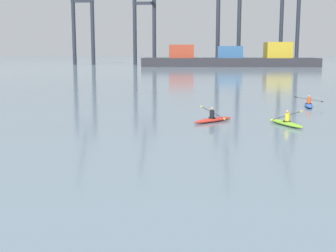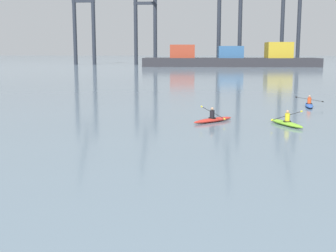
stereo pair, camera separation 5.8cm
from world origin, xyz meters
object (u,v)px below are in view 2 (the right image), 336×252
container_barge (231,59)px  kayak_red (213,119)px  gantry_crane_west (83,12)px  kayak_blue (309,105)px  gantry_crane_west_mid (145,13)px  gantry_crane_east_mid (230,7)px  gantry_crane_east (292,4)px  kayak_lime (286,123)px

container_barge → kayak_red: container_barge is taller
gantry_crane_west → kayak_blue: (44.39, -108.15, -16.43)m
gantry_crane_west_mid → gantry_crane_east_mid: 26.97m
gantry_crane_east → kayak_blue: bearing=-100.7°
gantry_crane_east → kayak_red: gantry_crane_east is taller
gantry_crane_west → gantry_crane_west_mid: 19.46m
gantry_crane_west_mid → kayak_lime: (21.25, -119.14, -16.02)m
gantry_crane_west_mid → gantry_crane_east: size_ratio=0.90×
gantry_crane_west_mid → kayak_blue: gantry_crane_west_mid is taller
container_barge → kayak_red: 103.46m
kayak_blue → kayak_lime: same height
gantry_crane_west → kayak_lime: bearing=-71.0°
container_barge → kayak_red: bearing=-95.2°
gantry_crane_east → gantry_crane_west: bearing=-178.5°
gantry_crane_west → gantry_crane_east_mid: size_ratio=0.97×
gantry_crane_west → kayak_blue: 118.06m
gantry_crane_east_mid → kayak_blue: 104.27m
gantry_crane_west → gantry_crane_east_mid: 45.83m
container_barge → gantry_crane_east_mid: 17.26m
container_barge → kayak_blue: bearing=-90.7°
kayak_red → container_barge: bearing=84.8°
kayak_lime → gantry_crane_west_mid: bearing=100.1°
gantry_crane_east_mid → kayak_red: 113.05m
gantry_crane_west_mid → kayak_blue: size_ratio=9.69×
gantry_crane_east_mid → kayak_red: bearing=-94.8°
gantry_crane_west_mid → gantry_crane_east_mid: gantry_crane_east_mid is taller
kayak_lime → kayak_blue: bearing=68.8°
gantry_crane_east → gantry_crane_west_mid: bearing=-179.5°
gantry_crane_west_mid → kayak_lime: size_ratio=9.90×
container_barge → kayak_blue: container_barge is taller
gantry_crane_east → kayak_lime: size_ratio=11.03×
gantry_crane_east_mid → kayak_blue: size_ratio=10.76×
kayak_lime → gantry_crane_west: bearing=109.0°
gantry_crane_east_mid → kayak_blue: bearing=-90.6°
container_barge → gantry_crane_west_mid: size_ratio=1.47×
container_barge → gantry_crane_west_mid: 33.21m
gantry_crane_west_mid → kayak_lime: bearing=-79.9°
gantry_crane_east → kayak_blue: 113.37m
container_barge → kayak_red: size_ratio=17.21×
gantry_crane_west → gantry_crane_west_mid: gantry_crane_west is taller
gantry_crane_east_mid → gantry_crane_west: bearing=173.3°
gantry_crane_west → gantry_crane_west_mid: (19.41, 1.35, -0.41)m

